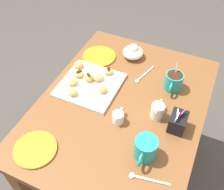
% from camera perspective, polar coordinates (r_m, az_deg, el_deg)
% --- Properties ---
extents(ground_plane, '(8.00, 8.00, 0.00)m').
position_cam_1_polar(ground_plane, '(1.84, 1.47, -16.53)').
color(ground_plane, '#423D38').
extents(dining_table, '(1.02, 0.76, 0.71)m').
position_cam_1_polar(dining_table, '(1.35, 1.93, -5.64)').
color(dining_table, brown).
rests_on(dining_table, ground_plane).
extents(pastry_plate_square, '(0.29, 0.29, 0.02)m').
position_cam_1_polar(pastry_plate_square, '(1.33, -4.84, 2.21)').
color(pastry_plate_square, white).
rests_on(pastry_plate_square, dining_table).
extents(coffee_mug_teal_left, '(0.13, 0.09, 0.13)m').
position_cam_1_polar(coffee_mug_teal_left, '(1.33, 13.32, 3.00)').
color(coffee_mug_teal_left, teal).
rests_on(coffee_mug_teal_left, dining_table).
extents(coffee_mug_teal_right, '(0.13, 0.09, 0.09)m').
position_cam_1_polar(coffee_mug_teal_right, '(1.05, 7.34, -11.42)').
color(coffee_mug_teal_right, teal).
rests_on(coffee_mug_teal_right, dining_table).
extents(cream_pitcher_white, '(0.10, 0.06, 0.07)m').
position_cam_1_polar(cream_pitcher_white, '(1.19, 9.96, -3.24)').
color(cream_pitcher_white, white).
rests_on(cream_pitcher_white, dining_table).
extents(sugar_caddy, '(0.09, 0.07, 0.11)m').
position_cam_1_polar(sugar_caddy, '(1.17, 14.19, -5.70)').
color(sugar_caddy, black).
rests_on(sugar_caddy, dining_table).
extents(ice_cream_bowl, '(0.12, 0.12, 0.09)m').
position_cam_1_polar(ice_cream_bowl, '(1.49, 4.62, 9.40)').
color(ice_cream_bowl, white).
rests_on(ice_cream_bowl, dining_table).
extents(chocolate_sauce_pitcher, '(0.09, 0.05, 0.06)m').
position_cam_1_polar(chocolate_sauce_pitcher, '(1.16, 1.33, -4.82)').
color(chocolate_sauce_pitcher, white).
rests_on(chocolate_sauce_pitcher, dining_table).
extents(saucer_orange_left, '(0.18, 0.18, 0.01)m').
position_cam_1_polar(saucer_orange_left, '(1.14, -16.41, -11.27)').
color(saucer_orange_left, orange).
rests_on(saucer_orange_left, dining_table).
extents(saucer_orange_right, '(0.19, 0.19, 0.01)m').
position_cam_1_polar(saucer_orange_right, '(1.50, -2.81, 8.44)').
color(saucer_orange_right, orange).
rests_on(saucer_orange_right, dining_table).
extents(loose_spoon_near_saucer, '(0.04, 0.16, 0.01)m').
position_cam_1_polar(loose_spoon_near_saucer, '(1.05, 7.02, -17.63)').
color(loose_spoon_near_saucer, silver).
rests_on(loose_spoon_near_saucer, dining_table).
extents(loose_spoon_by_plate, '(0.16, 0.06, 0.01)m').
position_cam_1_polar(loose_spoon_by_plate, '(1.39, 6.71, 4.13)').
color(loose_spoon_by_plate, silver).
rests_on(loose_spoon_by_plate, dining_table).
extents(beignet_0, '(0.07, 0.07, 0.04)m').
position_cam_1_polar(beignet_0, '(1.33, -5.11, 3.79)').
color(beignet_0, '#DBA351').
rests_on(beignet_0, pastry_plate_square).
extents(chocolate_drizzle_0, '(0.03, 0.04, 0.00)m').
position_cam_1_polar(chocolate_drizzle_0, '(1.32, -5.16, 4.40)').
color(chocolate_drizzle_0, black).
rests_on(chocolate_drizzle_0, beignet_0).
extents(beignet_1, '(0.06, 0.06, 0.03)m').
position_cam_1_polar(beignet_1, '(1.36, -0.72, 5.20)').
color(beignet_1, '#DBA351').
rests_on(beignet_1, pastry_plate_square).
extents(chocolate_drizzle_1, '(0.03, 0.03, 0.00)m').
position_cam_1_polar(chocolate_drizzle_1, '(1.35, -0.73, 5.73)').
color(chocolate_drizzle_1, black).
rests_on(chocolate_drizzle_1, beignet_1).
extents(beignet_2, '(0.07, 0.06, 0.03)m').
position_cam_1_polar(beignet_2, '(1.41, -7.31, 6.58)').
color(beignet_2, '#DBA351').
rests_on(beignet_2, pastry_plate_square).
extents(beignet_3, '(0.07, 0.07, 0.03)m').
position_cam_1_polar(beignet_3, '(1.36, -7.19, 4.63)').
color(beignet_3, '#DBA351').
rests_on(beignet_3, pastry_plate_square).
extents(chocolate_drizzle_3, '(0.04, 0.03, 0.00)m').
position_cam_1_polar(chocolate_drizzle_3, '(1.35, -7.25, 5.12)').
color(chocolate_drizzle_3, black).
rests_on(chocolate_drizzle_3, beignet_3).
extents(beignet_4, '(0.07, 0.07, 0.03)m').
position_cam_1_polar(beignet_4, '(1.33, -2.94, 3.81)').
color(beignet_4, '#DBA351').
rests_on(beignet_4, pastry_plate_square).
extents(beignet_5, '(0.05, 0.05, 0.03)m').
position_cam_1_polar(beignet_5, '(1.27, -8.54, 0.59)').
color(beignet_5, '#DBA351').
rests_on(beignet_5, pastry_plate_square).
extents(beignet_6, '(0.04, 0.05, 0.03)m').
position_cam_1_polar(beignet_6, '(1.27, -2.05, 1.22)').
color(beignet_6, '#DBA351').
rests_on(beignet_6, pastry_plate_square).
extents(beignet_7, '(0.07, 0.07, 0.03)m').
position_cam_1_polar(beignet_7, '(1.32, -8.57, 2.86)').
color(beignet_7, '#DBA351').
rests_on(beignet_7, pastry_plate_square).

